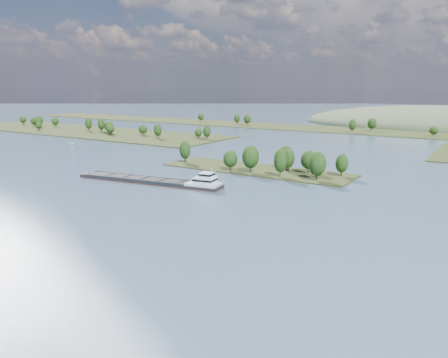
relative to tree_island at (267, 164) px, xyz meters
The scene contains 6 objects.
ground 59.07m from the tree_island, 96.91° to the right, with size 1800.00×1800.00×0.00m, color #395063.
tree_island is the anchor object (origin of this frame).
left_bank 249.61m from the tree_island, 160.92° to the left, with size 300.00×80.00×14.16m.
back_shoreline 221.37m from the tree_island, 89.74° to the left, with size 900.00×60.00×14.75m.
cargo_barge 57.69m from the tree_island, 120.91° to the right, with size 72.47×19.16×9.74m.
motorboat 167.47m from the tree_island, behind, with size 2.15×5.70×2.20m, color white.
Camera 1 is at (105.13, -16.12, 43.74)m, focal length 35.00 mm.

